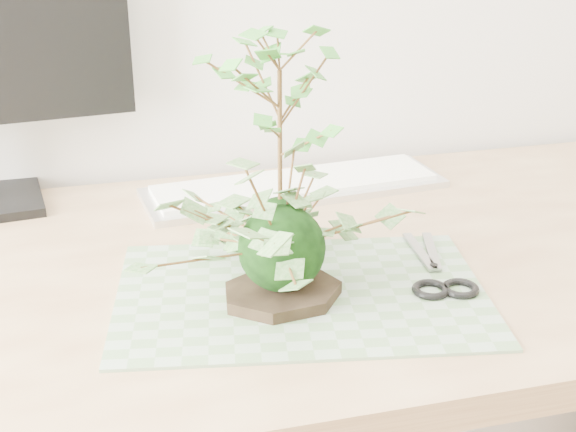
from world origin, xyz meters
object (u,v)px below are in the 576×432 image
Objects in this scene: desk at (329,309)px; keyboard at (295,186)px; ivy_kokedama at (282,210)px; maple_kokedama at (280,86)px.

keyboard reaches higher than desk.
keyboard is at bearing 72.32° from ivy_kokedama.
maple_kokedama is (0.03, 0.13, 0.11)m from ivy_kokedama.
ivy_kokedama is 0.38m from keyboard.
desk is 0.26m from ivy_kokedama.
desk is 0.25m from keyboard.
desk is at bearing -98.88° from keyboard.
desk is 4.80× the size of ivy_kokedama.
maple_kokedama is at bearing -115.63° from keyboard.
keyboard is (0.11, 0.35, -0.11)m from ivy_kokedama.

